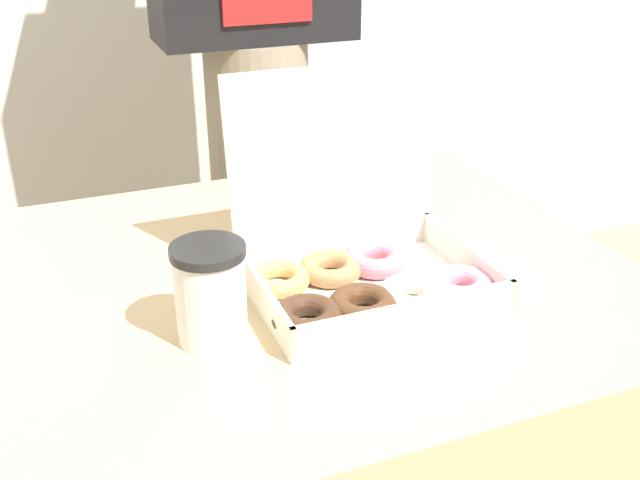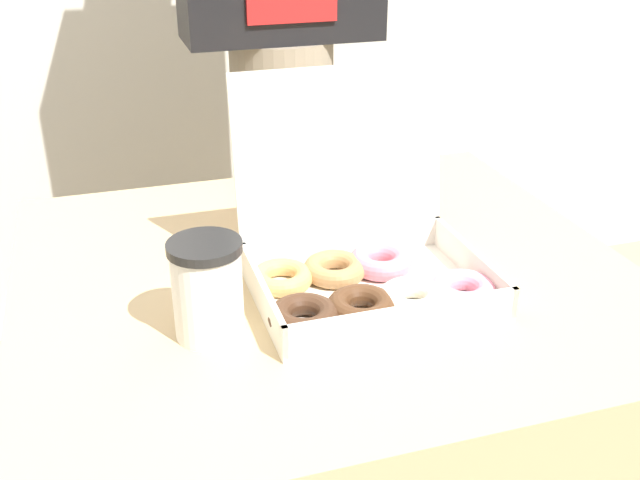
# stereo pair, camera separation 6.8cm
# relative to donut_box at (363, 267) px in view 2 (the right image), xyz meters

# --- Properties ---
(table) EXTENTS (0.92, 0.83, 0.70)m
(table) POSITION_rel_donut_box_xyz_m (-0.03, 0.09, -0.39)
(table) COLOR tan
(table) RESTS_ON ground_plane
(donut_box) EXTENTS (0.35, 0.29, 0.30)m
(donut_box) POSITION_rel_donut_box_xyz_m (0.00, 0.00, 0.00)
(donut_box) COLOR white
(donut_box) RESTS_ON table
(coffee_cup) EXTENTS (0.10, 0.10, 0.13)m
(coffee_cup) POSITION_rel_donut_box_xyz_m (-0.23, -0.04, 0.03)
(coffee_cup) COLOR white
(coffee_cup) RESTS_ON table
(person_customer) EXTENTS (0.41, 0.23, 1.76)m
(person_customer) POSITION_rel_donut_box_xyz_m (0.06, 0.68, 0.23)
(person_customer) COLOR gray
(person_customer) RESTS_ON ground_plane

